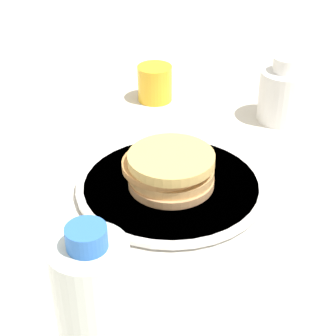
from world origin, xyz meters
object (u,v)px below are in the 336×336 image
object	(u,v)px
cream_jug	(283,93)
juice_glass	(155,83)
plate	(168,186)
pancake_stack	(169,169)

from	to	relation	value
cream_jug	juice_glass	bearing A→B (deg)	70.31
juice_glass	cream_jug	bearing A→B (deg)	-109.69
plate	pancake_stack	xyz separation A→B (m)	(0.00, -0.00, 0.03)
pancake_stack	juice_glass	world-z (taller)	juice_glass
pancake_stack	cream_jug	bearing A→B (deg)	-43.04
plate	juice_glass	xyz separation A→B (m)	(0.31, 0.02, 0.03)
juice_glass	plate	bearing A→B (deg)	-175.84
juice_glass	pancake_stack	bearing A→B (deg)	-175.51
cream_jug	plate	bearing A→B (deg)	136.87
plate	cream_jug	xyz separation A→B (m)	(0.23, -0.21, 0.05)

